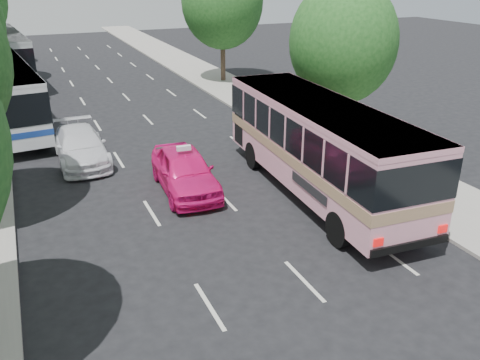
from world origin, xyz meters
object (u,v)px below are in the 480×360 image
pink_bus (319,139)px  white_pickup (81,146)px  pink_taxi (185,171)px  tour_coach_rear (3,53)px  tour_coach_front (6,91)px

pink_bus → white_pickup: bearing=140.6°
pink_taxi → tour_coach_rear: bearing=107.7°
pink_bus → white_pickup: 10.93m
pink_taxi → white_pickup: bearing=127.4°
white_pickup → pink_bus: bearing=-42.5°
pink_bus → pink_taxi: pink_bus is taller
pink_taxi → tour_coach_front: bearing=121.2°
pink_bus → white_pickup: (-7.97, 7.32, -1.51)m
pink_bus → tour_coach_front: 17.78m
white_pickup → tour_coach_rear: (-2.83, 19.63, 1.52)m
pink_bus → tour_coach_front: size_ratio=0.97×
tour_coach_front → tour_coach_rear: tour_coach_rear is taller
pink_bus → pink_taxi: size_ratio=2.30×
tour_coach_rear → white_pickup: bearing=-87.0°
pink_bus → tour_coach_rear: tour_coach_rear is taller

